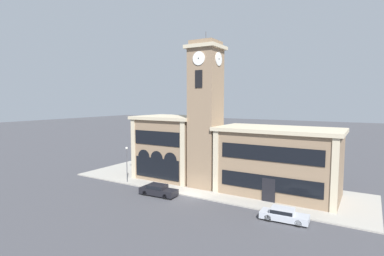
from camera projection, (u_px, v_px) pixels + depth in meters
ground_plane at (187, 196)px, 36.63m from camera, size 300.00×300.00×0.00m
sidewalk_kerb at (210, 184)px, 41.77m from camera, size 40.70×12.07×0.15m
clock_tower at (206, 115)px, 39.73m from camera, size 4.33×4.33×20.59m
town_hall_left_wing at (171, 147)px, 45.19m from camera, size 10.09×7.89×9.39m
town_hall_right_wing at (278, 161)px, 37.00m from camera, size 14.93×7.89×8.40m
parked_car_near at (158, 190)px, 36.93m from camera, size 4.85×2.07×1.37m
parked_car_mid at (284, 214)px, 29.08m from camera, size 4.65×1.98×1.27m
street_lamp at (127, 159)px, 42.27m from camera, size 0.36×0.36×5.04m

